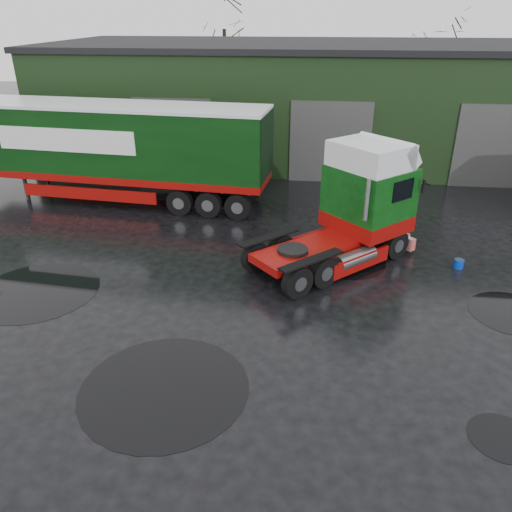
{
  "coord_description": "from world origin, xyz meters",
  "views": [
    {
      "loc": [
        1.17,
        -11.1,
        7.94
      ],
      "look_at": [
        -0.28,
        1.44,
        1.7
      ],
      "focal_mm": 35.0,
      "sensor_mm": 36.0,
      "label": 1
    }
  ],
  "objects_px": {
    "tree_back_b": "(435,72)",
    "warehouse": "(329,99)",
    "wash_bucket": "(459,264)",
    "hero_tractor": "(330,210)",
    "tree_back_a": "(225,56)",
    "trailer_left": "(113,153)"
  },
  "relations": [
    {
      "from": "warehouse",
      "to": "hero_tractor",
      "type": "relative_size",
      "value": 4.95
    },
    {
      "from": "wash_bucket",
      "to": "tree_back_a",
      "type": "bearing_deg",
      "value": 116.01
    },
    {
      "from": "warehouse",
      "to": "tree_back_b",
      "type": "xyz_separation_m",
      "value": [
        8.0,
        10.0,
        0.59
      ]
    },
    {
      "from": "wash_bucket",
      "to": "tree_back_b",
      "type": "distance_m",
      "value": 25.77
    },
    {
      "from": "hero_tractor",
      "to": "tree_back_a",
      "type": "bearing_deg",
      "value": 154.06
    },
    {
      "from": "warehouse",
      "to": "trailer_left",
      "type": "height_order",
      "value": "warehouse"
    },
    {
      "from": "warehouse",
      "to": "tree_back_a",
      "type": "relative_size",
      "value": 3.41
    },
    {
      "from": "trailer_left",
      "to": "tree_back_b",
      "type": "relative_size",
      "value": 1.88
    },
    {
      "from": "wash_bucket",
      "to": "hero_tractor",
      "type": "bearing_deg",
      "value": -176.89
    },
    {
      "from": "trailer_left",
      "to": "tree_back_a",
      "type": "height_order",
      "value": "tree_back_a"
    },
    {
      "from": "warehouse",
      "to": "tree_back_a",
      "type": "bearing_deg",
      "value": 128.66
    },
    {
      "from": "tree_back_b",
      "to": "tree_back_a",
      "type": "bearing_deg",
      "value": 180.0
    },
    {
      "from": "hero_tractor",
      "to": "tree_back_a",
      "type": "xyz_separation_m",
      "value": [
        -7.85,
        25.5,
        2.72
      ]
    },
    {
      "from": "wash_bucket",
      "to": "tree_back_b",
      "type": "xyz_separation_m",
      "value": [
        3.68,
        25.26,
        3.59
      ]
    },
    {
      "from": "wash_bucket",
      "to": "tree_back_b",
      "type": "relative_size",
      "value": 0.04
    },
    {
      "from": "trailer_left",
      "to": "hero_tractor",
      "type": "bearing_deg",
      "value": -114.62
    },
    {
      "from": "tree_back_a",
      "to": "tree_back_b",
      "type": "xyz_separation_m",
      "value": [
        16.0,
        0.0,
        -1.0
      ]
    },
    {
      "from": "warehouse",
      "to": "tree_back_a",
      "type": "distance_m",
      "value": 12.9
    },
    {
      "from": "warehouse",
      "to": "hero_tractor",
      "type": "height_order",
      "value": "warehouse"
    },
    {
      "from": "tree_back_b",
      "to": "warehouse",
      "type": "bearing_deg",
      "value": -128.66
    },
    {
      "from": "trailer_left",
      "to": "wash_bucket",
      "type": "relative_size",
      "value": 42.45
    },
    {
      "from": "warehouse",
      "to": "hero_tractor",
      "type": "distance_m",
      "value": 15.54
    }
  ]
}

